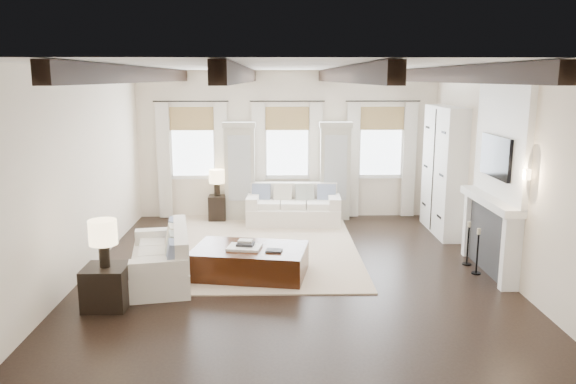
{
  "coord_description": "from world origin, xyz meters",
  "views": [
    {
      "loc": [
        -0.28,
        -8.47,
        3.03
      ],
      "look_at": [
        -0.05,
        0.78,
        1.15
      ],
      "focal_mm": 35.0,
      "sensor_mm": 36.0,
      "label": 1
    }
  ],
  "objects_px": {
    "sofa_back": "(294,208)",
    "side_table_front": "(107,287)",
    "side_table_back": "(218,208)",
    "ottoman": "(250,262)",
    "sofa_left": "(164,260)"
  },
  "relations": [
    {
      "from": "ottoman",
      "to": "sofa_back",
      "type": "bearing_deg",
      "value": 86.33
    },
    {
      "from": "ottoman",
      "to": "side_table_front",
      "type": "relative_size",
      "value": 3.03
    },
    {
      "from": "sofa_left",
      "to": "ottoman",
      "type": "xyz_separation_m",
      "value": [
        1.31,
        0.15,
        -0.09
      ]
    },
    {
      "from": "sofa_left",
      "to": "sofa_back",
      "type": "bearing_deg",
      "value": 57.98
    },
    {
      "from": "side_table_back",
      "to": "side_table_front",
      "type": "bearing_deg",
      "value": -102.45
    },
    {
      "from": "sofa_back",
      "to": "sofa_left",
      "type": "distance_m",
      "value": 3.95
    },
    {
      "from": "sofa_back",
      "to": "side_table_front",
      "type": "xyz_separation_m",
      "value": [
        -2.67,
        -4.38,
        -0.05
      ]
    },
    {
      "from": "side_table_front",
      "to": "side_table_back",
      "type": "bearing_deg",
      "value": 77.55
    },
    {
      "from": "ottoman",
      "to": "side_table_front",
      "type": "distance_m",
      "value": 2.22
    },
    {
      "from": "side_table_front",
      "to": "side_table_back",
      "type": "xyz_separation_m",
      "value": [
        1.03,
        4.66,
        -0.01
      ]
    },
    {
      "from": "sofa_back",
      "to": "ottoman",
      "type": "height_order",
      "value": "sofa_back"
    },
    {
      "from": "sofa_back",
      "to": "sofa_left",
      "type": "height_order",
      "value": "sofa_back"
    },
    {
      "from": "sofa_back",
      "to": "side_table_back",
      "type": "distance_m",
      "value": 1.66
    },
    {
      "from": "sofa_back",
      "to": "side_table_front",
      "type": "distance_m",
      "value": 5.13
    },
    {
      "from": "sofa_left",
      "to": "side_table_back",
      "type": "bearing_deg",
      "value": 82.8
    }
  ]
}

